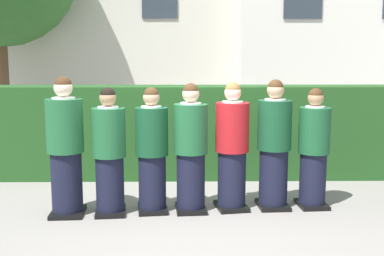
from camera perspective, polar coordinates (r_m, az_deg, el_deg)
ground_plane at (r=6.19m, az=-0.00°, el=-9.66°), size 60.00×60.00×0.00m
student_front_row_0 at (r=6.03m, az=-14.72°, el=-2.50°), size 0.44×0.54×1.69m
student_front_row_1 at (r=5.96m, az=-9.76°, el=-3.11°), size 0.41×0.51×1.56m
student_front_row_2 at (r=5.99m, az=-4.76°, el=-2.98°), size 0.41×0.48×1.56m
student_front_row_3 at (r=5.98m, az=-0.15°, el=-2.73°), size 0.42×0.49×1.60m
student_in_red_blazer at (r=6.09m, az=4.76°, el=-2.51°), size 0.44×0.54×1.62m
student_front_row_5 at (r=6.21m, az=9.67°, el=-2.26°), size 0.43×0.53×1.64m
student_front_row_6 at (r=6.35m, az=14.19°, el=-2.66°), size 0.40×0.50×1.53m
hedge at (r=7.72m, az=-0.19°, el=-0.43°), size 9.76×0.70×1.46m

